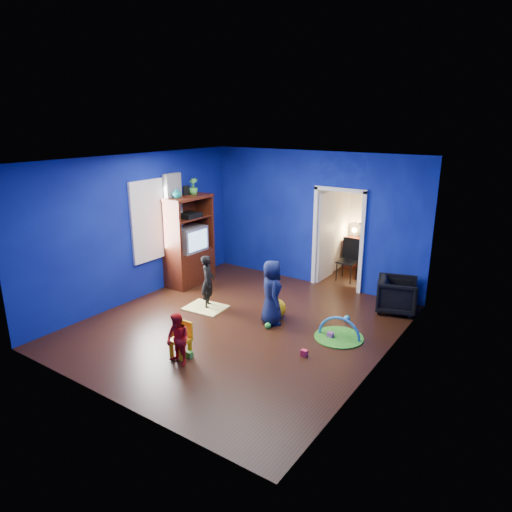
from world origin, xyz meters
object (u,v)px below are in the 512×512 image
Objects in this scene: crt_tv at (190,239)px; hopper_ball at (276,308)px; armchair at (397,295)px; child_black at (208,282)px; kid_chair at (180,341)px; study_desk at (363,254)px; vase at (177,193)px; play_mat at (339,337)px; child_navy at (272,292)px; toddler_red at (178,340)px; tv_armoire at (189,240)px; folding_chair at (347,261)px.

hopper_ball is (2.54, -0.50, -0.84)m from crt_tv.
armchair is 3.61m from child_black.
study_desk reaches higher than kid_chair.
study_desk is (2.78, 3.09, -0.65)m from crt_tv.
vase is at bearing 175.65° from hopper_ball.
play_mat is (3.85, -0.60, -1.01)m from crt_tv.
vase is at bearing 133.14° from kid_chair.
crt_tv is (-2.59, 0.75, 0.43)m from child_navy.
toddler_red is 3.61m from tv_armoire.
vase is (-4.32, -1.33, 1.73)m from armchair.
tv_armoire reaches higher than child_black.
child_navy reaches higher than folding_chair.
armchair is 1.04× the size of crt_tv.
tv_armoire reaches higher than kid_chair.
hopper_ball is 0.43× the size of play_mat.
child_navy is 2.76m from tv_armoire.
toddler_red reaches higher than kid_chair.
child_navy is 1.34× the size of study_desk.
kid_chair is at bearing 121.39° from child_navy.
vase is 1.09m from crt_tv.
play_mat is at bearing -4.70° from hopper_ball.
hopper_ball is 0.71× the size of kid_chair.
kid_chair is (-2.21, -3.58, -0.08)m from armchair.
child_black is 1.43m from hopper_ball.
tv_armoire is at bearing -132.38° from study_desk.
tv_armoire reaches higher than toddler_red.
kid_chair is (-0.52, -1.80, -0.34)m from child_navy.
crt_tv is 0.85× the size of play_mat.
kid_chair is at bearing -97.13° from study_desk.
child_navy reaches higher than kid_chair.
vase is at bearing 90.27° from armchair.
child_navy is at bearing -92.83° from study_desk.
child_black is 1.29× the size of toddler_red.
hopper_ball is (0.32, 2.25, -0.23)m from toddler_red.
folding_chair is at bearing 90.65° from toddler_red.
study_desk reaches higher than hopper_ball.
hopper_ball is 2.65m from folding_chair.
crt_tv is at bearing -131.98° from study_desk.
study_desk is at bearing 91.71° from toddler_red.
toddler_red is at bearing -95.43° from study_desk.
tv_armoire is at bearing 86.56° from armchair.
child_navy reaches higher than study_desk.
hopper_ball is at bearing -93.82° from study_desk.
folding_chair reaches higher than hopper_ball.
vase is at bearing 175.53° from play_mat.
armchair is 0.62× the size of child_navy.
child_black is 0.89× the size of child_navy.
tv_armoire is 2.23× the size of study_desk.
study_desk is 0.96× the size of folding_chair.
child_navy reaches higher than play_mat.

